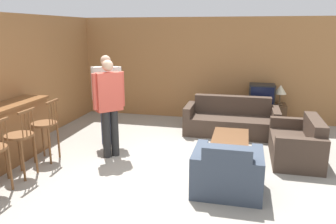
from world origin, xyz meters
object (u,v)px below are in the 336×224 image
object	(u,v)px
armchair_near	(227,173)
tv	(262,94)
bar_chair_mid	(20,140)
couch_far	(231,121)
coffee_table	(230,139)
person_by_counter	(109,103)
table_lamp	(281,90)
bar_chair_far	(46,128)
tv_unit	(260,114)
person_by_window	(107,95)
loveseat_right	(298,144)

from	to	relation	value
armchair_near	tv	world-z (taller)	tv
bar_chair_mid	couch_far	bearing A→B (deg)	44.10
armchair_near	coffee_table	size ratio (longest dim) A/B	0.91
person_by_counter	table_lamp	bearing A→B (deg)	40.58
bar_chair_far	tv_unit	world-z (taller)	bar_chair_far
table_lamp	person_by_window	distance (m)	4.08
couch_far	tv	xyz separation A→B (m)	(0.66, 0.81, 0.50)
bar_chair_far	person_by_counter	xyz separation A→B (m)	(1.04, 0.45, 0.40)
armchair_near	table_lamp	size ratio (longest dim) A/B	2.08
bar_chair_far	tv	xyz separation A→B (m)	(3.80, 3.17, 0.18)
armchair_near	couch_far	bearing A→B (deg)	91.67
coffee_table	loveseat_right	bearing A→B (deg)	7.72
armchair_near	table_lamp	world-z (taller)	table_lamp
bar_chair_mid	person_by_window	bearing A→B (deg)	67.60
coffee_table	armchair_near	bearing A→B (deg)	-88.83
bar_chair_far	tv_unit	distance (m)	4.96
person_by_window	loveseat_right	bearing A→B (deg)	0.08
tv_unit	tv	distance (m)	0.51
couch_far	loveseat_right	world-z (taller)	couch_far
table_lamp	loveseat_right	bearing A→B (deg)	-85.69
coffee_table	table_lamp	bearing A→B (deg)	65.39
bar_chair_mid	coffee_table	xyz separation A→B (m)	(3.19, 1.60, -0.26)
tv	table_lamp	size ratio (longest dim) A/B	1.26
couch_far	person_by_window	size ratio (longest dim) A/B	1.13
tv_unit	loveseat_right	bearing A→B (deg)	-74.50
bar_chair_far	coffee_table	bearing A→B (deg)	16.07
couch_far	loveseat_right	size ratio (longest dim) A/B	1.44
bar_chair_far	coffee_table	xyz separation A→B (m)	(3.19, 0.92, -0.26)
tv_unit	tv	world-z (taller)	tv
couch_far	armchair_near	bearing A→B (deg)	-88.33
tv	coffee_table	bearing A→B (deg)	-105.16
tv_unit	person_by_counter	world-z (taller)	person_by_counter
couch_far	coffee_table	bearing A→B (deg)	-87.85
tv_unit	armchair_near	bearing A→B (deg)	-99.10
bar_chair_mid	tv_unit	distance (m)	5.42
loveseat_right	person_by_window	size ratio (longest dim) A/B	0.79
coffee_table	table_lamp	distance (m)	2.54
coffee_table	tv_unit	world-z (taller)	tv_unit
loveseat_right	person_by_counter	world-z (taller)	person_by_counter
bar_chair_far	table_lamp	world-z (taller)	bar_chair_far
couch_far	coffee_table	xyz separation A→B (m)	(0.05, -1.44, 0.06)
armchair_near	tv_unit	world-z (taller)	armchair_near
couch_far	loveseat_right	distance (m)	1.78
armchair_near	person_by_counter	bearing A→B (deg)	157.33
bar_chair_mid	armchair_near	world-z (taller)	bar_chair_mid
table_lamp	tv	bearing A→B (deg)	-179.59
loveseat_right	table_lamp	bearing A→B (deg)	94.31
table_lamp	person_by_window	size ratio (longest dim) A/B	0.26
tv_unit	person_by_counter	bearing A→B (deg)	-135.35
couch_far	tv_unit	world-z (taller)	couch_far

